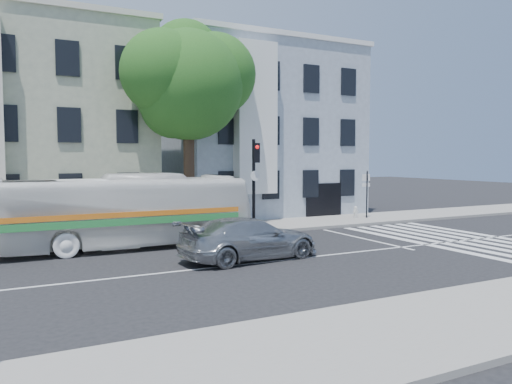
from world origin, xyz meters
TOP-DOWN VIEW (x-y plane):
  - ground at (0.00, 0.00)m, footprint 120.00×120.00m
  - sidewalk_far at (0.00, 8.00)m, footprint 80.00×4.00m
  - sidewalk_near at (0.00, -8.00)m, footprint 80.00×4.00m
  - building_left at (-7.00, 15.00)m, footprint 12.00×10.00m
  - building_right at (7.00, 15.00)m, footprint 12.00×10.00m
  - street_tree at (0.06, 8.74)m, footprint 7.30×5.90m
  - bus at (-4.31, 5.20)m, footprint 2.77×11.29m
  - sedan at (-0.38, 0.69)m, footprint 2.74×5.65m
  - hedge at (-6.03, 6.30)m, footprint 8.53×2.00m
  - traffic_signal at (2.49, 5.94)m, footprint 0.50×0.55m
  - fire_hydrant at (10.60, 8.30)m, footprint 0.40×0.23m
  - far_sign_pole at (11.12, 7.93)m, footprint 0.51×0.20m

SIDE VIEW (x-z plane):
  - ground at x=0.00m, z-range 0.00..0.00m
  - sidewalk_far at x=0.00m, z-range 0.00..0.15m
  - sidewalk_near at x=0.00m, z-range 0.00..0.15m
  - hedge at x=-6.03m, z-range 0.15..0.85m
  - fire_hydrant at x=10.60m, z-range 0.16..0.86m
  - sedan at x=-0.38m, z-range 0.00..1.58m
  - bus at x=-4.31m, z-range 0.00..3.14m
  - far_sign_pole at x=11.12m, z-range 0.50..3.37m
  - traffic_signal at x=2.49m, z-range 0.69..5.41m
  - building_left at x=-7.00m, z-range 0.00..11.00m
  - building_right at x=7.00m, z-range 0.00..11.00m
  - street_tree at x=0.06m, z-range 2.28..13.38m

